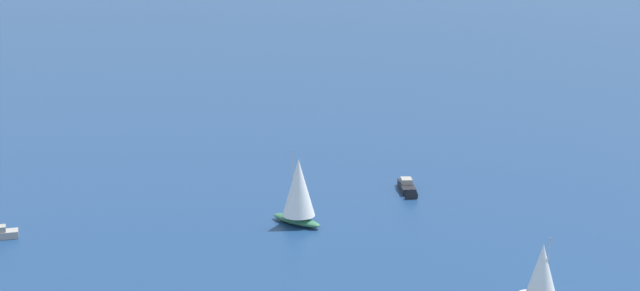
% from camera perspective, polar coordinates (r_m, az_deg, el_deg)
% --- Properties ---
extents(sailboat_far_port, '(6.67, 4.66, 8.35)m').
position_cam_1_polar(sailboat_far_port, '(125.16, 13.77, -7.58)').
color(sailboat_far_port, white).
rests_on(sailboat_far_port, ground_plane).
extents(motorboat_offshore, '(7.90, 9.11, 2.80)m').
position_cam_1_polar(motorboat_offshore, '(169.89, 5.52, -2.70)').
color(motorboat_offshore, black).
rests_on(motorboat_offshore, ground_plane).
extents(sailboat_mid_cluster, '(9.99, 5.78, 12.66)m').
position_cam_1_polar(sailboat_mid_cluster, '(149.60, -1.37, -2.89)').
color(sailboat_mid_cluster, '#33704C').
rests_on(sailboat_mid_cluster, ground_plane).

